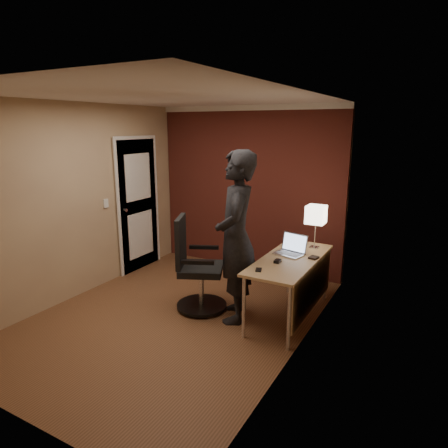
{
  "coord_description": "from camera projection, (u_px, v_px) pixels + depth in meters",
  "views": [
    {
      "loc": [
        2.62,
        -3.55,
        2.21
      ],
      "look_at": [
        0.35,
        0.55,
        1.05
      ],
      "focal_mm": 32.0,
      "sensor_mm": 36.0,
      "label": 1
    }
  ],
  "objects": [
    {
      "name": "mouse",
      "position": [
        278.0,
        261.0,
        4.42
      ],
      "size": [
        0.06,
        0.1,
        0.03
      ],
      "primitive_type": "cube",
      "rotation": [
        0.0,
        0.0,
        0.03
      ],
      "color": "black",
      "rests_on": "desk"
    },
    {
      "name": "desk",
      "position": [
        296.0,
        270.0,
        4.57
      ],
      "size": [
        0.6,
        1.5,
        0.73
      ],
      "color": "tan",
      "rests_on": "ground"
    },
    {
      "name": "wallet",
      "position": [
        314.0,
        258.0,
        4.56
      ],
      "size": [
        0.11,
        0.12,
        0.02
      ],
      "primitive_type": "cube",
      "rotation": [
        0.0,
        0.0,
        -0.17
      ],
      "color": "black",
      "rests_on": "desk"
    },
    {
      "name": "laptop",
      "position": [
        292.0,
        248.0,
        4.72
      ],
      "size": [
        0.38,
        0.33,
        0.23
      ],
      "color": "silver",
      "rests_on": "desk"
    },
    {
      "name": "person",
      "position": [
        236.0,
        237.0,
        4.5
      ],
      "size": [
        0.72,
        0.85,
        1.96
      ],
      "primitive_type": "imported",
      "rotation": [
        0.0,
        0.0,
        -1.14
      ],
      "color": "black",
      "rests_on": "ground"
    },
    {
      "name": "office_chair",
      "position": [
        195.0,
        270.0,
        4.84
      ],
      "size": [
        0.68,
        0.73,
        1.14
      ],
      "color": "black",
      "rests_on": "ground"
    },
    {
      "name": "phone",
      "position": [
        259.0,
        270.0,
        4.19
      ],
      "size": [
        0.09,
        0.13,
        0.01
      ],
      "primitive_type": "cube",
      "rotation": [
        0.0,
        0.0,
        0.34
      ],
      "color": "black",
      "rests_on": "desk"
    },
    {
      "name": "desk_lamp",
      "position": [
        316.0,
        215.0,
        4.85
      ],
      "size": [
        0.22,
        0.22,
        0.54
      ],
      "color": "silver",
      "rests_on": "desk"
    },
    {
      "name": "room",
      "position": [
        220.0,
        184.0,
        5.88
      ],
      "size": [
        4.0,
        4.0,
        4.0
      ],
      "color": "brown",
      "rests_on": "ground"
    }
  ]
}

